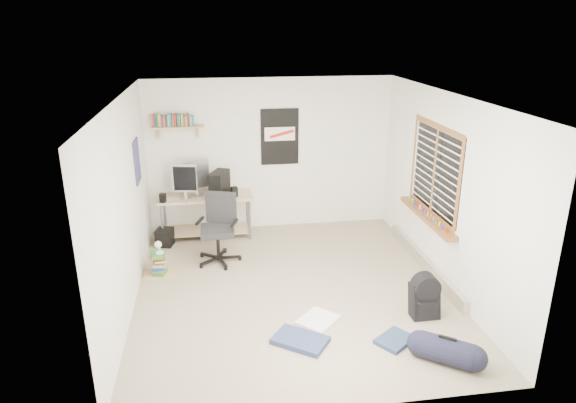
{
  "coord_description": "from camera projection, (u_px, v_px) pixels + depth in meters",
  "views": [
    {
      "loc": [
        -0.95,
        -5.9,
        3.33
      ],
      "look_at": [
        -0.03,
        0.14,
        1.17
      ],
      "focal_mm": 32.0,
      "sensor_mm": 36.0,
      "label": 1
    }
  ],
  "objects": [
    {
      "name": "monitor_left",
      "position": [
        185.0,
        187.0,
        7.95
      ],
      "size": [
        0.4,
        0.17,
        0.43
      ],
      "primitive_type": "cube",
      "rotation": [
        0.0,
        0.0,
        -0.2
      ],
      "color": "#A5A6AA",
      "rests_on": "desk"
    },
    {
      "name": "jeans_a",
      "position": [
        300.0,
        340.0,
        5.61
      ],
      "size": [
        0.68,
        0.63,
        0.06
      ],
      "primitive_type": "cube",
      "rotation": [
        0.0,
        0.0,
        -0.63
      ],
      "color": "navy",
      "rests_on": "floor"
    },
    {
      "name": "left_wall",
      "position": [
        125.0,
        208.0,
        6.04
      ],
      "size": [
        0.01,
        4.5,
        2.5
      ],
      "primitive_type": "cube",
      "color": "silver",
      "rests_on": "ground"
    },
    {
      "name": "tshirt",
      "position": [
        318.0,
        320.0,
        6.0
      ],
      "size": [
        0.57,
        0.58,
        0.04
      ],
      "primitive_type": "cube",
      "rotation": [
        0.0,
        0.0,
        0.81
      ],
      "color": "silver",
      "rests_on": "floor"
    },
    {
      "name": "speaker_left",
      "position": [
        163.0,
        199.0,
        7.85
      ],
      "size": [
        0.11,
        0.11,
        0.17
      ],
      "primitive_type": "cube",
      "rotation": [
        0.0,
        0.0,
        -0.37
      ],
      "color": "black",
      "rests_on": "desk"
    },
    {
      "name": "speaker_right",
      "position": [
        234.0,
        193.0,
        8.1
      ],
      "size": [
        0.12,
        0.12,
        0.19
      ],
      "primitive_type": "cube",
      "rotation": [
        0.0,
        0.0,
        0.3
      ],
      "color": "black",
      "rests_on": "desk"
    },
    {
      "name": "monitor_right",
      "position": [
        196.0,
        183.0,
        8.13
      ],
      "size": [
        0.43,
        0.25,
        0.46
      ],
      "primitive_type": "cube",
      "rotation": [
        0.0,
        0.0,
        0.38
      ],
      "color": "#A2A2A7",
      "rests_on": "desk"
    },
    {
      "name": "floor",
      "position": [
        292.0,
        289.0,
        6.75
      ],
      "size": [
        4.0,
        4.5,
        0.01
      ],
      "primitive_type": "cube",
      "color": "gray",
      "rests_on": "ground"
    },
    {
      "name": "keyboard",
      "position": [
        176.0,
        202.0,
        7.94
      ],
      "size": [
        0.41,
        0.22,
        0.02
      ],
      "primitive_type": "cube",
      "rotation": [
        0.0,
        0.0,
        -0.22
      ],
      "color": "black",
      "rests_on": "desk"
    },
    {
      "name": "baseboard_heater",
      "position": [
        425.0,
        263.0,
        7.27
      ],
      "size": [
        0.08,
        2.5,
        0.18
      ],
      "primitive_type": "cube",
      "color": "#B7B2A8",
      "rests_on": "floor"
    },
    {
      "name": "poster_left_wall",
      "position": [
        137.0,
        161.0,
        7.08
      ],
      "size": [
        0.02,
        0.42,
        0.6
      ],
      "primitive_type": "cube",
      "color": "navy",
      "rests_on": "left_wall"
    },
    {
      "name": "duffel_bag",
      "position": [
        446.0,
        351.0,
        5.25
      ],
      "size": [
        0.39,
        0.39,
        0.55
      ],
      "primitive_type": "cylinder",
      "rotation": [
        0.0,
        0.0,
        -0.65
      ],
      "color": "black",
      "rests_on": "floor"
    },
    {
      "name": "right_wall",
      "position": [
        446.0,
        192.0,
        6.61
      ],
      "size": [
        0.01,
        4.5,
        2.5
      ],
      "primitive_type": "cube",
      "color": "silver",
      "rests_on": "ground"
    },
    {
      "name": "desk_lamp",
      "position": [
        159.0,
        250.0,
        7.0
      ],
      "size": [
        0.16,
        0.21,
        0.18
      ],
      "primitive_type": "cube",
      "rotation": [
        0.0,
        0.0,
        0.33
      ],
      "color": "silver",
      "rests_on": "book_stack"
    },
    {
      "name": "ceiling",
      "position": [
        293.0,
        97.0,
        5.91
      ],
      "size": [
        4.0,
        4.5,
        0.01
      ],
      "primitive_type": "cube",
      "color": "white",
      "rests_on": "ground"
    },
    {
      "name": "desk",
      "position": [
        206.0,
        214.0,
        8.31
      ],
      "size": [
        1.59,
        0.97,
        0.68
      ],
      "primitive_type": "cube",
      "rotation": [
        0.0,
        0.0,
        0.23
      ],
      "color": "#D0B390",
      "rests_on": "floor"
    },
    {
      "name": "window",
      "position": [
        433.0,
        171.0,
        6.82
      ],
      "size": [
        0.1,
        1.5,
        1.26
      ],
      "primitive_type": "cube",
      "color": "brown",
      "rests_on": "right_wall"
    },
    {
      "name": "wall_shelf",
      "position": [
        178.0,
        127.0,
        7.94
      ],
      "size": [
        0.8,
        0.22,
        0.24
      ],
      "primitive_type": "cube",
      "color": "tan",
      "rests_on": "back_wall"
    },
    {
      "name": "office_chair",
      "position": [
        217.0,
        230.0,
        7.36
      ],
      "size": [
        0.84,
        0.84,
        1.01
      ],
      "primitive_type": "cube",
      "rotation": [
        0.0,
        0.0,
        -0.33
      ],
      "color": "black",
      "rests_on": "floor"
    },
    {
      "name": "poster_back_wall",
      "position": [
        280.0,
        137.0,
        8.33
      ],
      "size": [
        0.62,
        0.03,
        0.92
      ],
      "primitive_type": "cube",
      "color": "black",
      "rests_on": "back_wall"
    },
    {
      "name": "subwoofer",
      "position": [
        165.0,
        237.0,
        8.01
      ],
      "size": [
        0.29,
        0.29,
        0.27
      ],
      "primitive_type": "cube",
      "rotation": [
        0.0,
        0.0,
        -0.23
      ],
      "color": "black",
      "rests_on": "floor"
    },
    {
      "name": "back_wall",
      "position": [
        271.0,
        155.0,
        8.43
      ],
      "size": [
        4.0,
        0.01,
        2.5
      ],
      "primitive_type": "cube",
      "color": "silver",
      "rests_on": "ground"
    },
    {
      "name": "book_stack",
      "position": [
        159.0,
        264.0,
        7.09
      ],
      "size": [
        0.49,
        0.44,
        0.28
      ],
      "primitive_type": "cube",
      "rotation": [
        0.0,
        0.0,
        0.28
      ],
      "color": "brown",
      "rests_on": "floor"
    },
    {
      "name": "backpack",
      "position": [
        424.0,
        300.0,
        6.08
      ],
      "size": [
        0.33,
        0.26,
        0.44
      ],
      "primitive_type": "cube",
      "rotation": [
        0.0,
        0.0,
        0.01
      ],
      "color": "black",
      "rests_on": "floor"
    },
    {
      "name": "pc_tower",
      "position": [
        220.0,
        185.0,
        8.01
      ],
      "size": [
        0.35,
        0.47,
        0.45
      ],
      "primitive_type": "cube",
      "rotation": [
        0.0,
        0.0,
        -0.39
      ],
      "color": "black",
      "rests_on": "desk"
    },
    {
      "name": "jeans_b",
      "position": [
        395.0,
        340.0,
        5.62
      ],
      "size": [
        0.5,
        0.48,
        0.05
      ],
      "primitive_type": "cube",
      "rotation": [
        0.0,
        0.0,
        0.63
      ],
      "color": "#22314D",
      "rests_on": "floor"
    }
  ]
}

